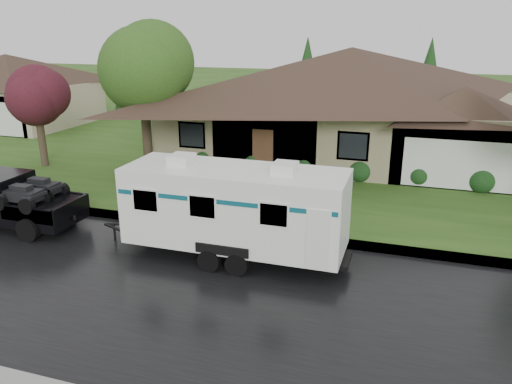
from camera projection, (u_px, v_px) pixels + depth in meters
The scene contains 11 objects.
ground at pixel (216, 260), 15.15m from camera, with size 140.00×140.00×0.00m, color #2A4D18.
road at pixel (188, 292), 13.34m from camera, with size 140.00×8.00×0.01m, color black.
curb at pixel (240, 230), 17.16m from camera, with size 140.00×0.50×0.15m, color gray.
lawn at pixel (314, 149), 28.70m from camera, with size 140.00×26.00×0.15m, color #2A4D18.
house_main at pixel (355, 91), 25.88m from camera, with size 19.44×10.80×6.90m.
house_far at pixel (10, 83), 34.81m from camera, with size 10.80×8.64×5.80m.
tree_left_green at pixel (142, 68), 22.47m from camera, with size 4.18×4.18×6.92m.
tree_red at pixel (36, 98), 23.87m from camera, with size 2.92×2.92×4.84m.
shrub_row at pixel (332, 167), 22.79m from camera, with size 13.60×1.00×1.00m.
pickup_truck at pixel (1, 198), 17.58m from camera, with size 5.63×2.14×1.88m.
travel_trailer at pixel (235, 206), 14.85m from camera, with size 6.95×2.44×3.12m.
Camera 1 is at (5.32, -12.71, 6.75)m, focal length 35.00 mm.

